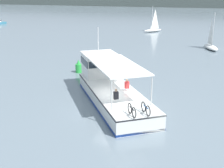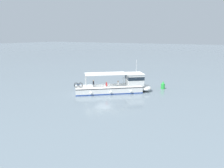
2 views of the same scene
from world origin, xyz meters
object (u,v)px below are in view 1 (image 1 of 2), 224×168
object	(u,v)px
ferry_main	(108,85)
sailboat_horizon_west	(153,29)
channel_buoy	(79,67)
sailboat_near_port	(211,46)

from	to	relation	value
ferry_main	sailboat_horizon_west	distance (m)	42.06
ferry_main	channel_buoy	distance (m)	8.30
sailboat_horizon_west	channel_buoy	size ratio (longest dim) A/B	3.86
sailboat_horizon_west	sailboat_near_port	world-z (taller)	same
ferry_main	channel_buoy	bearing A→B (deg)	134.19
sailboat_near_port	channel_buoy	size ratio (longest dim) A/B	3.86
sailboat_near_port	sailboat_horizon_west	bearing A→B (deg)	127.75
ferry_main	sailboat_horizon_west	xyz separation A→B (m)	(-6.36, 41.58, -0.47)
ferry_main	sailboat_near_port	size ratio (longest dim) A/B	2.20
channel_buoy	ferry_main	bearing A→B (deg)	-45.81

